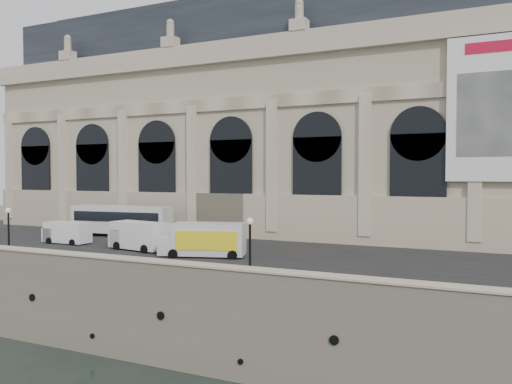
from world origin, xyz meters
TOP-DOWN VIEW (x-y plane):
  - ground at (0.00, 0.00)m, footprint 260.00×260.00m
  - quay at (0.00, 35.00)m, footprint 160.00×70.00m
  - street at (0.00, 14.00)m, footprint 160.00×24.00m
  - parapet at (0.00, 0.60)m, footprint 160.00×1.40m
  - museum at (-5.98, 30.86)m, footprint 69.00×18.70m
  - bus_left at (-15.94, 17.64)m, footprint 12.20×3.81m
  - van_b at (-17.36, 10.61)m, footprint 5.06×2.13m
  - van_c at (-7.93, 10.15)m, footprint 6.29×3.25m
  - box_truck at (-0.12, 9.36)m, footprint 7.68×4.36m
  - lamp_left at (-14.88, 1.91)m, footprint 0.44×0.44m
  - lamp_right at (7.84, 1.68)m, footprint 0.44×0.44m

SIDE VIEW (x-z plane):
  - ground at x=0.00m, z-range 0.00..0.00m
  - quay at x=0.00m, z-range 0.00..6.00m
  - street at x=0.00m, z-range 6.00..6.06m
  - parapet at x=0.00m, z-range 6.01..7.22m
  - van_b at x=-17.36m, z-range 6.02..8.27m
  - van_c at x=-7.93m, z-range 6.03..8.70m
  - box_truck at x=-0.12m, z-range 6.01..8.96m
  - bus_left at x=-15.94m, z-range 6.21..9.75m
  - lamp_right at x=7.84m, z-range 5.99..10.28m
  - lamp_left at x=-14.88m, z-range 5.99..10.29m
  - museum at x=-5.98m, z-range 5.17..34.27m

